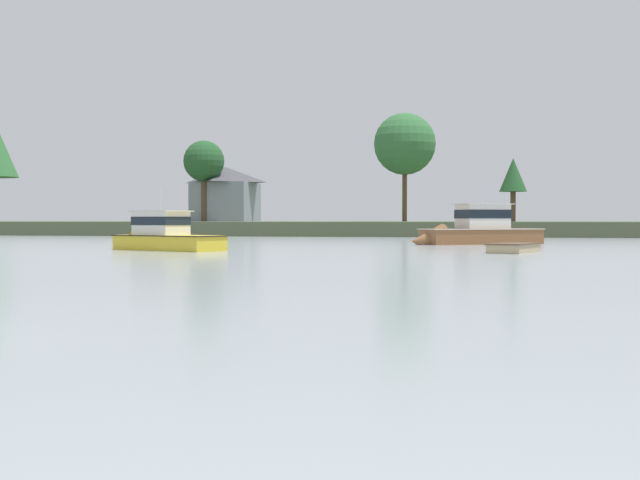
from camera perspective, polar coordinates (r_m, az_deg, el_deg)
far_shore_bank at (r=107.00m, az=6.44°, el=0.83°), size 196.45×45.73×1.47m
dinghy_sand at (r=45.54m, az=12.72°, el=-0.61°), size 3.00×4.28×0.67m
cruiser_yellow at (r=49.03m, az=-10.67°, el=-0.03°), size 7.90×5.32×4.34m
dinghy_orange at (r=81.50m, az=-9.38°, el=0.24°), size 3.33×3.72×0.53m
cruiser_wood at (r=60.62m, az=9.99°, el=0.37°), size 9.64×7.28×4.99m
shore_tree_center_left at (r=96.60m, az=12.67°, el=4.16°), size 2.99×2.99×6.96m
shore_tree_center_right at (r=107.08m, az=-7.70°, el=5.16°), size 5.04×5.04×9.95m
shore_tree_right_mid at (r=108.59m, az=5.63°, el=6.34°), size 7.74×7.74×13.56m
cottage_near_water at (r=110.12m, az=-6.27°, el=3.09°), size 7.69×8.44×6.92m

